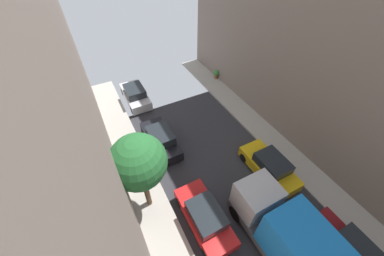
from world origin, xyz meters
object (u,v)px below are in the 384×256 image
object	(u,v)px
potted_plant_3	(216,74)
parked_car_right_2	(350,253)
parked_car_right_3	(270,167)
street_tree_0	(138,162)
parked_car_left_3	(205,217)
parked_car_left_4	(161,139)
parked_car_left_5	(135,95)
delivery_truck	(294,244)

from	to	relation	value
potted_plant_3	parked_car_right_2	bearing A→B (deg)	-100.20
parked_car_right_3	street_tree_0	distance (m)	8.64
parked_car_left_3	street_tree_0	world-z (taller)	street_tree_0
parked_car_left_3	parked_car_right_3	size ratio (longest dim) A/B	1.00
parked_car_left_3	parked_car_left_4	xyz separation A→B (m)	(0.00, 6.46, 0.00)
parked_car_left_5	potted_plant_3	xyz separation A→B (m)	(8.50, -0.22, -0.06)
parked_car_left_4	delivery_truck	size ratio (longest dim) A/B	0.64
parked_car_right_2	delivery_truck	bearing A→B (deg)	150.71
parked_car_left_3	parked_car_right_3	bearing A→B (deg)	9.50
parked_car_left_3	parked_car_left_5	xyz separation A→B (m)	(0.00, 12.58, 0.00)
parked_car_left_5	street_tree_0	world-z (taller)	street_tree_0
parked_car_left_4	parked_car_right_2	world-z (taller)	same
parked_car_right_2	street_tree_0	xyz separation A→B (m)	(-7.75, 7.34, 3.46)
parked_car_left_4	street_tree_0	size ratio (longest dim) A/B	0.77
parked_car_right_2	street_tree_0	distance (m)	11.23
parked_car_right_2	parked_car_left_5	bearing A→B (deg)	107.21
parked_car_left_5	parked_car_right_2	bearing A→B (deg)	-72.79
parked_car_left_4	street_tree_0	world-z (taller)	street_tree_0
parked_car_right_2	potted_plant_3	size ratio (longest dim) A/B	4.73
parked_car_left_3	street_tree_0	distance (m)	4.87
delivery_truck	street_tree_0	size ratio (longest dim) A/B	1.21
parked_car_left_3	delivery_truck	distance (m)	4.43
parked_car_left_5	potted_plant_3	size ratio (longest dim) A/B	4.73
parked_car_left_3	potted_plant_3	bearing A→B (deg)	55.49
parked_car_left_5	parked_car_right_3	xyz separation A→B (m)	(5.40, -11.68, 0.00)
delivery_truck	parked_car_left_5	bearing A→B (deg)	99.63
parked_car_left_3	parked_car_left_5	distance (m)	12.58
delivery_truck	street_tree_0	xyz separation A→B (m)	(-5.05, 5.83, 2.40)
parked_car_left_3	parked_car_right_3	xyz separation A→B (m)	(5.40, 0.90, 0.00)
parked_car_left_3	parked_car_left_5	size ratio (longest dim) A/B	1.00
parked_car_left_4	parked_car_right_3	bearing A→B (deg)	-45.83
parked_car_left_3	delivery_truck	bearing A→B (deg)	-51.05
parked_car_left_5	parked_car_right_2	size ratio (longest dim) A/B	1.00
parked_car_right_3	delivery_truck	size ratio (longest dim) A/B	0.64
parked_car_right_2	potted_plant_3	bearing A→B (deg)	79.80
potted_plant_3	delivery_truck	bearing A→B (deg)	-110.27
parked_car_left_4	street_tree_0	distance (m)	5.77
parked_car_left_3	parked_car_right_3	distance (m)	5.48
delivery_truck	parked_car_left_4	bearing A→B (deg)	105.40
parked_car_left_5	potted_plant_3	bearing A→B (deg)	-1.49
street_tree_0	potted_plant_3	xyz separation A→B (m)	(10.85, 9.87, -3.53)
parked_car_left_4	street_tree_0	bearing A→B (deg)	-120.62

